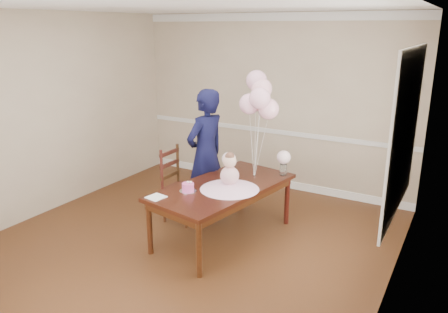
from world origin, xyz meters
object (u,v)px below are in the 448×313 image
dining_table_top (223,187)px  dining_chair_seat (182,189)px  woman (206,155)px  birthday_cake (188,187)px

dining_table_top → dining_chair_seat: (-0.72, 0.17, -0.22)m
woman → dining_chair_seat: bearing=-23.3°
dining_chair_seat → woman: 0.55m
dining_chair_seat → birthday_cake: bearing=-48.4°
dining_table_top → woman: woman is taller
woman → dining_table_top: bearing=61.0°
birthday_cake → dining_chair_seat: bearing=130.8°
dining_table_top → birthday_cake: bearing=-114.0°
dining_table_top → birthday_cake: birthday_cake is taller
dining_table_top → dining_chair_seat: 0.77m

